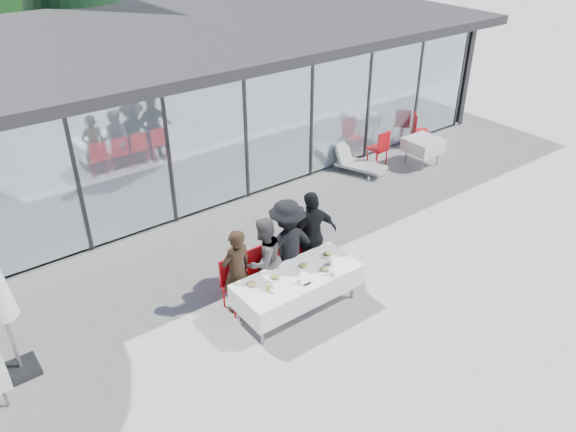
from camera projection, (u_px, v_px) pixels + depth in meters
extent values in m
plane|color=#A5A19C|center=(321.00, 296.00, 10.40)|extent=(90.00, 90.00, 0.00)
cube|color=gray|center=(202.00, 136.00, 16.92)|extent=(14.00, 8.00, 0.10)
cube|color=black|center=(141.00, 58.00, 18.82)|extent=(14.00, 0.20, 3.20)
cube|color=black|center=(371.00, 50.00, 19.71)|extent=(0.20, 8.00, 3.20)
cube|color=silver|center=(279.00, 127.00, 13.40)|extent=(13.60, 0.06, 3.10)
cube|color=#2D2D30|center=(200.00, 27.00, 14.99)|extent=(14.80, 8.80, 0.24)
cube|color=#262628|center=(77.00, 182.00, 10.88)|extent=(0.08, 0.10, 3.10)
cube|color=#262628|center=(168.00, 157.00, 11.89)|extent=(0.08, 0.10, 3.10)
cube|color=#262628|center=(245.00, 136.00, 12.90)|extent=(0.08, 0.10, 3.10)
cube|color=#262628|center=(311.00, 118.00, 13.90)|extent=(0.08, 0.10, 3.10)
cube|color=#262628|center=(368.00, 102.00, 14.91)|extent=(0.08, 0.10, 3.10)
cube|color=#262628|center=(417.00, 89.00, 15.92)|extent=(0.08, 0.10, 3.10)
cube|color=#262628|center=(461.00, 77.00, 16.93)|extent=(0.08, 0.10, 3.10)
cube|color=red|center=(144.00, 162.00, 14.39)|extent=(0.45, 0.45, 0.90)
cube|color=red|center=(187.00, 142.00, 15.51)|extent=(0.45, 0.45, 0.90)
cube|color=red|center=(271.00, 127.00, 16.46)|extent=(0.45, 0.45, 0.90)
cube|color=red|center=(309.00, 107.00, 17.98)|extent=(0.45, 0.45, 0.90)
cube|color=white|center=(297.00, 285.00, 9.81)|extent=(2.26, 0.96, 0.42)
cylinder|color=gray|center=(262.00, 327.00, 9.14)|extent=(0.06, 0.06, 0.71)
cylinder|color=gray|center=(353.00, 282.00, 10.18)|extent=(0.06, 0.06, 0.71)
cylinder|color=gray|center=(239.00, 305.00, 9.62)|extent=(0.06, 0.06, 0.71)
cylinder|color=gray|center=(328.00, 264.00, 10.66)|extent=(0.06, 0.06, 0.71)
imported|color=#312216|center=(237.00, 271.00, 9.68)|extent=(0.64, 0.64, 1.64)
cube|color=red|center=(237.00, 288.00, 9.88)|extent=(0.44, 0.44, 0.05)
cube|color=red|center=(230.00, 271.00, 9.89)|extent=(0.44, 0.04, 0.55)
cylinder|color=red|center=(235.00, 308.00, 9.78)|extent=(0.04, 0.04, 0.43)
cylinder|color=red|center=(252.00, 300.00, 9.96)|extent=(0.04, 0.04, 0.43)
cylinder|color=red|center=(224.00, 297.00, 10.03)|extent=(0.04, 0.04, 0.43)
cylinder|color=red|center=(241.00, 290.00, 10.21)|extent=(0.04, 0.04, 0.43)
imported|color=#555555|center=(264.00, 260.00, 9.98)|extent=(0.98, 0.98, 1.64)
cube|color=red|center=(264.00, 276.00, 10.17)|extent=(0.44, 0.44, 0.05)
cube|color=red|center=(257.00, 260.00, 10.18)|extent=(0.44, 0.04, 0.55)
cylinder|color=red|center=(262.00, 295.00, 10.08)|extent=(0.04, 0.04, 0.43)
cylinder|color=red|center=(278.00, 288.00, 10.26)|extent=(0.04, 0.04, 0.43)
cylinder|color=red|center=(251.00, 285.00, 10.32)|extent=(0.04, 0.04, 0.43)
cylinder|color=red|center=(267.00, 278.00, 10.51)|extent=(0.04, 0.04, 0.43)
imported|color=black|center=(287.00, 246.00, 10.20)|extent=(1.27, 1.27, 1.83)
cube|color=red|center=(287.00, 266.00, 10.44)|extent=(0.44, 0.44, 0.05)
cube|color=red|center=(280.00, 250.00, 10.45)|extent=(0.44, 0.04, 0.55)
cylinder|color=red|center=(285.00, 284.00, 10.35)|extent=(0.04, 0.04, 0.43)
cylinder|color=red|center=(300.00, 277.00, 10.53)|extent=(0.04, 0.04, 0.43)
cylinder|color=red|center=(274.00, 275.00, 10.59)|extent=(0.04, 0.04, 0.43)
cylinder|color=red|center=(289.00, 268.00, 10.78)|extent=(0.04, 0.04, 0.43)
imported|color=black|center=(312.00, 236.00, 10.50)|extent=(1.21, 1.21, 1.82)
cube|color=red|center=(311.00, 256.00, 10.74)|extent=(0.44, 0.44, 0.05)
cube|color=red|center=(304.00, 240.00, 10.75)|extent=(0.44, 0.04, 0.55)
cylinder|color=red|center=(309.00, 273.00, 10.64)|extent=(0.04, 0.04, 0.43)
cylinder|color=red|center=(324.00, 267.00, 10.83)|extent=(0.04, 0.04, 0.43)
cylinder|color=red|center=(297.00, 265.00, 10.89)|extent=(0.04, 0.04, 0.43)
cylinder|color=red|center=(312.00, 258.00, 11.08)|extent=(0.04, 0.04, 0.43)
cylinder|color=white|center=(252.00, 285.00, 9.43)|extent=(0.27, 0.27, 0.01)
ellipsoid|color=tan|center=(252.00, 284.00, 9.42)|extent=(0.15, 0.15, 0.05)
cylinder|color=white|center=(275.00, 278.00, 9.61)|extent=(0.27, 0.27, 0.01)
ellipsoid|color=#456E29|center=(275.00, 277.00, 9.59)|extent=(0.15, 0.15, 0.05)
cylinder|color=white|center=(304.00, 267.00, 9.90)|extent=(0.27, 0.27, 0.01)
ellipsoid|color=tan|center=(304.00, 265.00, 9.89)|extent=(0.15, 0.15, 0.05)
cylinder|color=white|center=(328.00, 255.00, 10.22)|extent=(0.27, 0.27, 0.01)
ellipsoid|color=#456E29|center=(328.00, 253.00, 10.20)|extent=(0.15, 0.15, 0.05)
cylinder|color=white|center=(325.00, 271.00, 9.80)|extent=(0.27, 0.27, 0.01)
ellipsoid|color=#456E29|center=(325.00, 269.00, 9.78)|extent=(0.15, 0.15, 0.05)
cylinder|color=#91B74C|center=(268.00, 288.00, 9.27)|extent=(0.06, 0.06, 0.14)
cylinder|color=silver|center=(299.00, 281.00, 9.46)|extent=(0.07, 0.07, 0.10)
cylinder|color=silver|center=(330.00, 262.00, 9.95)|extent=(0.07, 0.07, 0.10)
cylinder|color=silver|center=(332.00, 273.00, 9.66)|extent=(0.07, 0.07, 0.10)
cube|color=black|center=(308.00, 284.00, 9.47)|extent=(0.14, 0.03, 0.01)
cylinder|color=gray|center=(2.00, 388.00, 8.01)|extent=(0.05, 0.05, 0.72)
cube|color=white|center=(423.00, 145.00, 15.07)|extent=(0.86, 0.86, 0.36)
cylinder|color=gray|center=(423.00, 158.00, 14.80)|extent=(0.05, 0.05, 0.72)
cylinder|color=gray|center=(438.00, 153.00, 15.12)|extent=(0.05, 0.05, 0.72)
cylinder|color=gray|center=(406.00, 151.00, 15.22)|extent=(0.05, 0.05, 0.72)
cylinder|color=gray|center=(421.00, 146.00, 15.53)|extent=(0.05, 0.05, 0.72)
cube|color=red|center=(421.00, 131.00, 16.19)|extent=(0.62, 0.62, 0.05)
cube|color=red|center=(415.00, 123.00, 16.08)|extent=(0.31, 0.37, 0.55)
cylinder|color=red|center=(420.00, 142.00, 16.10)|extent=(0.04, 0.04, 0.43)
cylinder|color=red|center=(429.00, 139.00, 16.28)|extent=(0.04, 0.04, 0.43)
cylinder|color=red|center=(411.00, 139.00, 16.34)|extent=(0.04, 0.04, 0.43)
cylinder|color=red|center=(419.00, 136.00, 16.53)|extent=(0.04, 0.04, 0.43)
cube|color=red|center=(378.00, 149.00, 15.13)|extent=(0.45, 0.45, 0.05)
cube|color=red|center=(384.00, 142.00, 14.86)|extent=(0.44, 0.05, 0.55)
cylinder|color=red|center=(377.00, 161.00, 15.03)|extent=(0.04, 0.04, 0.43)
cylinder|color=red|center=(386.00, 157.00, 15.21)|extent=(0.04, 0.04, 0.43)
cylinder|color=red|center=(367.00, 156.00, 15.28)|extent=(0.04, 0.04, 0.43)
cylinder|color=red|center=(377.00, 153.00, 15.46)|extent=(0.04, 0.04, 0.43)
cube|color=black|center=(22.00, 369.00, 8.74)|extent=(0.50, 0.50, 0.12)
cylinder|color=gray|center=(0.00, 305.00, 8.08)|extent=(0.06, 0.06, 2.70)
cube|color=silver|center=(361.00, 166.00, 14.83)|extent=(1.03, 1.43, 0.08)
cube|color=silver|center=(343.00, 152.00, 14.95)|extent=(0.65, 0.46, 0.54)
cylinder|color=silver|center=(369.00, 179.00, 14.38)|extent=(0.04, 0.04, 0.14)
cylinder|color=silver|center=(382.00, 174.00, 14.64)|extent=(0.04, 0.04, 0.14)
cylinder|color=silver|center=(340.00, 165.00, 15.14)|extent=(0.04, 0.04, 0.14)
cylinder|color=silver|center=(354.00, 160.00, 15.40)|extent=(0.04, 0.04, 0.14)
cylinder|color=#382316|center=(89.00, 75.00, 19.11)|extent=(0.44, 0.44, 2.00)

